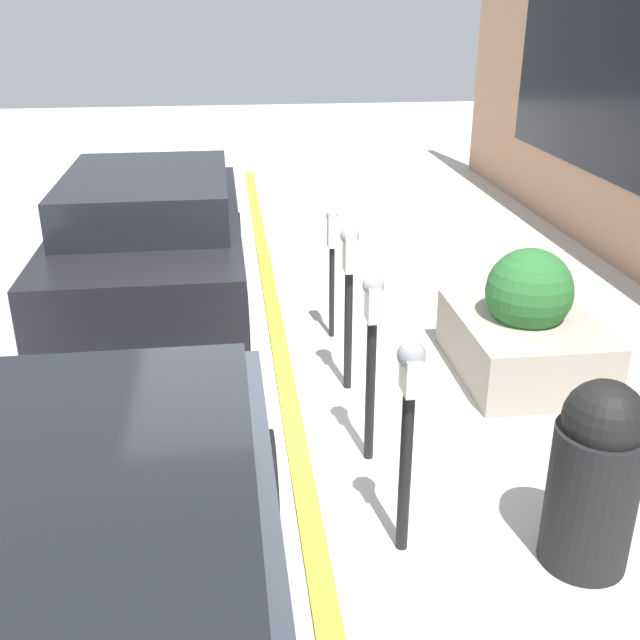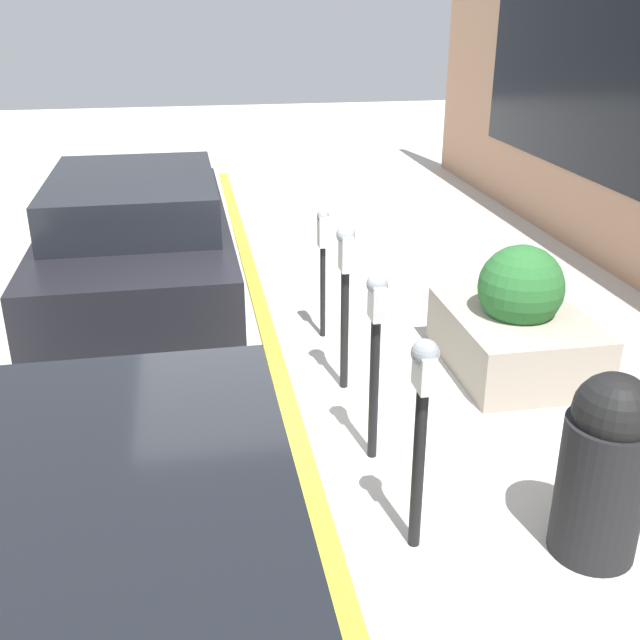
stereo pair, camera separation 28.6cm
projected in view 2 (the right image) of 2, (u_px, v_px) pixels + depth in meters
The scene contains 10 objects.
ground_plane at pixel (302, 422), 6.13m from camera, with size 40.00×40.00×0.00m, color beige.
curb_strip at pixel (293, 421), 6.11m from camera, with size 19.00×0.16×0.04m.
parking_meter_nearest at pixel (422, 409), 4.38m from camera, with size 0.20×0.17×1.43m.
parking_meter_second at pixel (376, 335), 5.29m from camera, with size 0.18×0.15×1.47m.
parking_meter_middle at pixel (345, 277), 6.29m from camera, with size 0.19×0.16×1.49m.
parking_meter_fourth at pixel (323, 248), 7.33m from camera, with size 0.14×0.12×1.33m.
planter_box at pixel (517, 324), 6.88m from camera, with size 1.57×1.19×1.19m.
parked_car_front at pixel (91, 605), 3.20m from camera, with size 3.99×2.05×1.54m.
parked_car_middle at pixel (139, 240), 8.00m from camera, with size 4.55×1.95×1.55m.
trash_bin at pixel (604, 466), 4.48m from camera, with size 0.53×0.53×1.23m.
Camera 2 is at (-5.24, 0.79, 3.20)m, focal length 42.00 mm.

